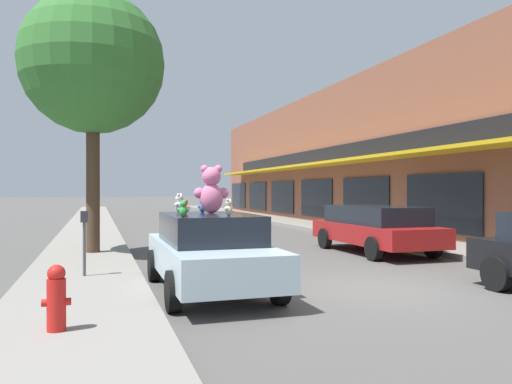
{
  "coord_description": "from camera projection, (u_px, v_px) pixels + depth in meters",
  "views": [
    {
      "loc": [
        -4.91,
        -8.15,
        1.84
      ],
      "look_at": [
        -1.02,
        4.01,
        1.79
      ],
      "focal_mm": 35.0,
      "sensor_mm": 36.0,
      "label": 1
    }
  ],
  "objects": [
    {
      "name": "ground_plane",
      "position": [
        374.0,
        289.0,
        9.27
      ],
      "size": [
        260.0,
        260.0,
        0.0
      ],
      "primitive_type": "plane",
      "color": "#514F4C"
    },
    {
      "name": "sidewalk_near",
      "position": [
        78.0,
        304.0,
        7.69
      ],
      "size": [
        2.28,
        90.0,
        0.16
      ],
      "color": "gray",
      "rests_on": "ground_plane"
    },
    {
      "name": "storefront_row",
      "position": [
        442.0,
        157.0,
        26.08
      ],
      "size": [
        13.53,
        40.74,
        7.11
      ],
      "color": "brown",
      "rests_on": "ground_plane"
    },
    {
      "name": "plush_art_car",
      "position": [
        209.0,
        250.0,
        9.02
      ],
      "size": [
        1.9,
        4.36,
        1.4
      ],
      "rotation": [
        0.0,
        0.0,
        -0.0
      ],
      "color": "#ADC6D1",
      "rests_on": "ground_plane"
    },
    {
      "name": "teddy_bear_giant",
      "position": [
        211.0,
        190.0,
        9.39
      ],
      "size": [
        0.68,
        0.45,
        0.91
      ],
      "rotation": [
        0.0,
        0.0,
        2.95
      ],
      "color": "pink",
      "rests_on": "plush_art_car"
    },
    {
      "name": "teddy_bear_white",
      "position": [
        179.0,
        203.0,
        9.59
      ],
      "size": [
        0.24,
        0.26,
        0.37
      ],
      "rotation": [
        0.0,
        0.0,
        4.06
      ],
      "color": "white",
      "rests_on": "plush_art_car"
    },
    {
      "name": "teddy_bear_green",
      "position": [
        183.0,
        208.0,
        8.14
      ],
      "size": [
        0.21,
        0.15,
        0.28
      ],
      "rotation": [
        0.0,
        0.0,
        2.78
      ],
      "color": "green",
      "rests_on": "plush_art_car"
    },
    {
      "name": "teddy_bear_blue",
      "position": [
        202.0,
        206.0,
        9.71
      ],
      "size": [
        0.19,
        0.12,
        0.26
      ],
      "rotation": [
        0.0,
        0.0,
        3.07
      ],
      "color": "blue",
      "rests_on": "plush_art_car"
    },
    {
      "name": "teddy_bear_red",
      "position": [
        185.0,
        207.0,
        9.06
      ],
      "size": [
        0.17,
        0.19,
        0.26
      ],
      "rotation": [
        0.0,
        0.0,
        2.24
      ],
      "color": "red",
      "rests_on": "plush_art_car"
    },
    {
      "name": "teddy_bear_cream",
      "position": [
        229.0,
        207.0,
        8.45
      ],
      "size": [
        0.2,
        0.19,
        0.29
      ],
      "rotation": [
        0.0,
        0.0,
        3.91
      ],
      "color": "beige",
      "rests_on": "plush_art_car"
    },
    {
      "name": "parked_car_far_center",
      "position": [
        375.0,
        227.0,
        14.56
      ],
      "size": [
        2.02,
        4.67,
        1.37
      ],
      "color": "maroon",
      "rests_on": "ground_plane"
    },
    {
      "name": "street_tree",
      "position": [
        93.0,
        64.0,
        13.46
      ],
      "size": [
        3.84,
        3.84,
        7.05
      ],
      "color": "#473323",
      "rests_on": "sidewalk_near"
    },
    {
      "name": "fire_hydrant",
      "position": [
        56.0,
        298.0,
        5.94
      ],
      "size": [
        0.33,
        0.22,
        0.79
      ],
      "color": "red",
      "rests_on": "sidewalk_near"
    },
    {
      "name": "parking_meter",
      "position": [
        84.0,
        235.0,
        9.75
      ],
      "size": [
        0.14,
        0.1,
        1.27
      ],
      "color": "#4C4C51",
      "rests_on": "sidewalk_near"
    }
  ]
}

